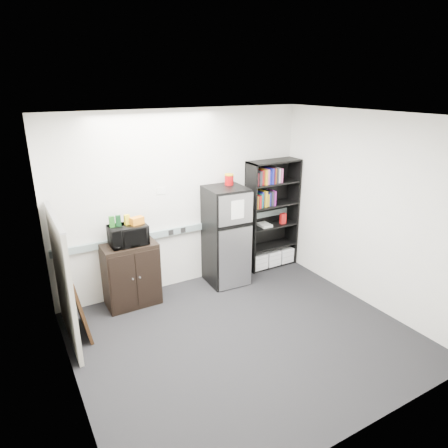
% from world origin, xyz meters
% --- Properties ---
extents(floor, '(4.00, 4.00, 0.00)m').
position_xyz_m(floor, '(0.00, 0.00, 0.00)').
color(floor, black).
rests_on(floor, ground).
extents(wall_back, '(4.00, 0.02, 2.70)m').
position_xyz_m(wall_back, '(0.00, 1.75, 1.35)').
color(wall_back, silver).
rests_on(wall_back, floor).
extents(wall_right, '(0.02, 3.50, 2.70)m').
position_xyz_m(wall_right, '(2.00, 0.00, 1.35)').
color(wall_right, silver).
rests_on(wall_right, floor).
extents(wall_left, '(0.02, 3.50, 2.70)m').
position_xyz_m(wall_left, '(-2.00, 0.00, 1.35)').
color(wall_left, silver).
rests_on(wall_left, floor).
extents(ceiling, '(4.00, 3.50, 0.02)m').
position_xyz_m(ceiling, '(0.00, 0.00, 2.70)').
color(ceiling, white).
rests_on(ceiling, wall_back).
extents(electrical_raceway, '(3.92, 0.05, 0.10)m').
position_xyz_m(electrical_raceway, '(0.00, 1.72, 0.90)').
color(electrical_raceway, gray).
rests_on(electrical_raceway, wall_back).
extents(wall_note, '(0.14, 0.00, 0.10)m').
position_xyz_m(wall_note, '(-0.35, 1.74, 1.55)').
color(wall_note, white).
rests_on(wall_note, wall_back).
extents(bookshelf, '(0.90, 0.34, 1.85)m').
position_xyz_m(bookshelf, '(1.53, 1.57, 0.91)').
color(bookshelf, black).
rests_on(bookshelf, floor).
extents(cubicle_partition, '(0.06, 1.30, 1.62)m').
position_xyz_m(cubicle_partition, '(-1.90, 1.08, 0.81)').
color(cubicle_partition, gray).
rests_on(cubicle_partition, floor).
extents(cabinet, '(0.74, 0.49, 0.93)m').
position_xyz_m(cabinet, '(-0.96, 1.50, 0.46)').
color(cabinet, black).
rests_on(cabinet, floor).
extents(microwave, '(0.50, 0.34, 0.28)m').
position_xyz_m(microwave, '(-0.96, 1.48, 1.07)').
color(microwave, black).
rests_on(microwave, cabinet).
extents(snack_box_a, '(0.07, 0.05, 0.15)m').
position_xyz_m(snack_box_a, '(-1.15, 1.52, 1.28)').
color(snack_box_a, '#1A5618').
rests_on(snack_box_a, microwave).
extents(snack_box_b, '(0.08, 0.07, 0.15)m').
position_xyz_m(snack_box_b, '(-1.07, 1.52, 1.28)').
color(snack_box_b, '#0B3314').
rests_on(snack_box_b, microwave).
extents(snack_box_c, '(0.08, 0.06, 0.14)m').
position_xyz_m(snack_box_c, '(-0.95, 1.52, 1.28)').
color(snack_box_c, yellow).
rests_on(snack_box_c, microwave).
extents(snack_bag, '(0.20, 0.14, 0.10)m').
position_xyz_m(snack_bag, '(-0.83, 1.47, 1.26)').
color(snack_bag, orange).
rests_on(snack_bag, microwave).
extents(refrigerator, '(0.61, 0.64, 1.56)m').
position_xyz_m(refrigerator, '(0.55, 1.42, 0.78)').
color(refrigerator, black).
rests_on(refrigerator, floor).
extents(coffee_can, '(0.14, 0.14, 0.19)m').
position_xyz_m(coffee_can, '(0.68, 1.55, 1.65)').
color(coffee_can, '#A2070A').
rests_on(coffee_can, refrigerator).
extents(framed_poster, '(0.17, 0.66, 0.84)m').
position_xyz_m(framed_poster, '(-1.77, 1.11, 0.42)').
color(framed_poster, black).
rests_on(framed_poster, floor).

